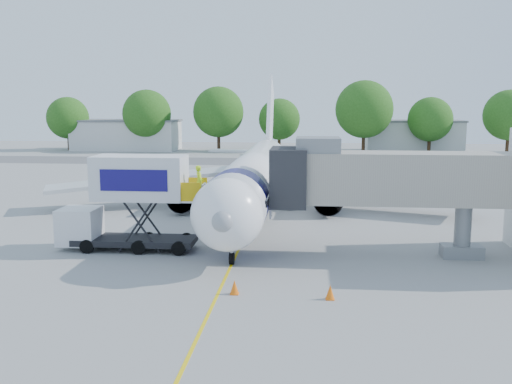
# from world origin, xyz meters

# --- Properties ---
(ground) EXTENTS (160.00, 160.00, 0.00)m
(ground) POSITION_xyz_m (0.00, 0.00, 0.00)
(ground) COLOR gray
(ground) RESTS_ON ground
(guidance_line) EXTENTS (0.15, 70.00, 0.01)m
(guidance_line) POSITION_xyz_m (0.00, 0.00, 0.01)
(guidance_line) COLOR yellow
(guidance_line) RESTS_ON ground
(taxiway_strip) EXTENTS (120.00, 10.00, 0.01)m
(taxiway_strip) POSITION_xyz_m (0.00, 42.00, 0.00)
(taxiway_strip) COLOR #59595B
(taxiway_strip) RESTS_ON ground
(aircraft) EXTENTS (34.17, 37.73, 11.35)m
(aircraft) POSITION_xyz_m (0.00, 4.12, 2.95)
(aircraft) COLOR white
(aircraft) RESTS_ON ground
(jet_bridge) EXTENTS (13.90, 3.20, 6.60)m
(jet_bridge) POSITION_xyz_m (7.99, -7.00, 4.34)
(jet_bridge) COLOR #9E9887
(jet_bridge) RESTS_ON ground
(catering_hiloader) EXTENTS (8.57, 2.44, 5.50)m
(catering_hiloader) POSITION_xyz_m (-6.26, -7.00, 2.76)
(catering_hiloader) COLOR black
(catering_hiloader) RESTS_ON ground
(ground_tug) EXTENTS (4.01, 2.46, 1.51)m
(ground_tug) POSITION_xyz_m (-1.85, -17.27, 0.79)
(ground_tug) COLOR silver
(ground_tug) RESTS_ON ground
(safety_cone_a) EXTENTS (0.41, 0.41, 0.66)m
(safety_cone_a) POSITION_xyz_m (5.00, -14.47, 0.31)
(safety_cone_a) COLOR orange
(safety_cone_a) RESTS_ON ground
(safety_cone_b) EXTENTS (0.41, 0.41, 0.65)m
(safety_cone_b) POSITION_xyz_m (0.75, -14.18, 0.31)
(safety_cone_b) COLOR orange
(safety_cone_b) RESTS_ON ground
(outbuilding_left) EXTENTS (18.40, 8.40, 5.30)m
(outbuilding_left) POSITION_xyz_m (-28.00, 60.00, 2.66)
(outbuilding_left) COLOR silver
(outbuilding_left) RESTS_ON ground
(outbuilding_right) EXTENTS (16.40, 7.40, 5.30)m
(outbuilding_right) POSITION_xyz_m (22.00, 62.00, 2.66)
(outbuilding_right) COLOR silver
(outbuilding_right) RESTS_ON ground
(tree_a) EXTENTS (7.26, 7.26, 9.26)m
(tree_a) POSITION_xyz_m (-37.87, 58.25, 5.62)
(tree_a) COLOR #382314
(tree_a) RESTS_ON ground
(tree_b) EXTENTS (8.23, 8.23, 10.49)m
(tree_b) POSITION_xyz_m (-23.52, 57.42, 6.37)
(tree_b) COLOR #382314
(tree_b) RESTS_ON ground
(tree_c) EXTENTS (8.64, 8.64, 11.01)m
(tree_c) POSITION_xyz_m (-11.34, 58.57, 6.68)
(tree_c) COLOR #382314
(tree_c) RESTS_ON ground
(tree_d) EXTENTS (7.06, 7.06, 9.00)m
(tree_d) POSITION_xyz_m (-0.98, 59.60, 5.46)
(tree_d) COLOR #382314
(tree_d) RESTS_ON ground
(tree_e) EXTENTS (9.31, 9.31, 11.88)m
(tree_e) POSITION_xyz_m (12.95, 55.61, 7.21)
(tree_e) COLOR #382314
(tree_e) RESTS_ON ground
(tree_f) EXTENTS (7.22, 7.22, 9.21)m
(tree_f) POSITION_xyz_m (23.75, 57.11, 5.59)
(tree_f) COLOR #382314
(tree_f) RESTS_ON ground
(tree_g) EXTENTS (8.14, 8.14, 10.38)m
(tree_g) POSITION_xyz_m (36.12, 57.01, 6.30)
(tree_g) COLOR #382314
(tree_g) RESTS_ON ground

